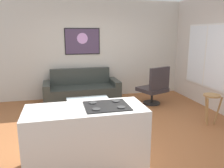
{
  "coord_description": "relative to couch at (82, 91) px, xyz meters",
  "views": [
    {
      "loc": [
        -1.09,
        -4.1,
        1.89
      ],
      "look_at": [
        0.13,
        0.9,
        0.7
      ],
      "focal_mm": 35.97,
      "sensor_mm": 36.0,
      "label": 1
    }
  ],
  "objects": [
    {
      "name": "ground",
      "position": [
        0.48,
        -1.9,
        -0.32
      ],
      "size": [
        6.4,
        6.4,
        0.04
      ],
      "primitive_type": "cube",
      "color": "#985931"
    },
    {
      "name": "back_wall",
      "position": [
        0.48,
        0.53,
        1.1
      ],
      "size": [
        6.4,
        0.05,
        2.8
      ],
      "primitive_type": "cube",
      "color": "beige",
      "rests_on": "ground"
    },
    {
      "name": "right_wall",
      "position": [
        3.11,
        -1.6,
        1.1
      ],
      "size": [
        0.05,
        6.4,
        2.8
      ],
      "primitive_type": "cube",
      "color": "beige",
      "rests_on": "ground"
    },
    {
      "name": "couch",
      "position": [
        0.0,
        0.0,
        0.0
      ],
      "size": [
        2.04,
        0.85,
        0.9
      ],
      "color": "#2D322E",
      "rests_on": "ground"
    },
    {
      "name": "coffee_table",
      "position": [
        0.03,
        -1.07,
        0.06
      ],
      "size": [
        0.97,
        0.53,
        0.38
      ],
      "color": "silver",
      "rests_on": "ground"
    },
    {
      "name": "armchair",
      "position": [
        1.84,
        -0.7,
        0.19
      ],
      "size": [
        0.84,
        0.82,
        1.03
      ],
      "color": "black",
      "rests_on": "ground"
    },
    {
      "name": "bar_stool",
      "position": [
        2.43,
        -2.19,
        0.21
      ],
      "size": [
        0.38,
        0.38,
        0.64
      ],
      "color": "#A37645",
      "rests_on": "ground"
    },
    {
      "name": "kitchen_counter",
      "position": [
        -0.28,
        -3.12,
        0.15
      ],
      "size": [
        1.63,
        0.71,
        0.92
      ],
      "color": "silver",
      "rests_on": "ground"
    },
    {
      "name": "wall_painting",
      "position": [
        0.11,
        0.48,
        1.34
      ],
      "size": [
        0.99,
        0.03,
        0.74
      ],
      "color": "black"
    },
    {
      "name": "window",
      "position": [
        3.07,
        -1.0,
        1.0
      ],
      "size": [
        0.03,
        1.57,
        1.58
      ],
      "color": "silver"
    }
  ]
}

